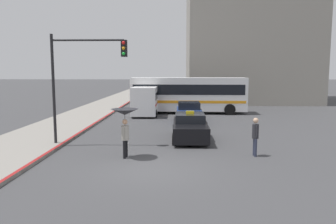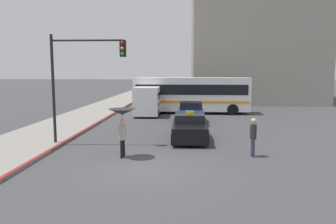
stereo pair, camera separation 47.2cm
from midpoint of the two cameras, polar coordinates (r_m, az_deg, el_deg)
The scene contains 8 objects.
ground_plane at distance 12.67m, azimuth -2.95°, elevation -10.00°, with size 300.00×300.00×0.00m, color #424244.
taxi at distance 18.02m, azimuth 4.51°, elevation -2.71°, with size 1.91×4.42×1.58m.
sedan_red at distance 24.22m, azimuth 4.53°, elevation -0.17°, with size 1.91×4.18×1.48m.
ambulance_van at distance 28.30m, azimuth -2.96°, elevation 2.25°, with size 2.11×5.19×2.45m.
city_bus at distance 29.51m, azimuth 4.55°, elevation 3.24°, with size 10.25×2.88×3.19m.
pedestrian_with_umbrella at distance 14.11m, azimuth -7.04°, elevation -0.98°, with size 1.16×1.16×2.14m.
pedestrian_man at distance 14.83m, azimuth 15.51°, elevation -3.75°, with size 0.30×0.44×1.71m.
traffic_light at distance 16.72m, azimuth -13.94°, elevation 7.35°, with size 3.75×0.38×5.53m.
Camera 2 is at (1.51, -12.04, 3.70)m, focal length 35.00 mm.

